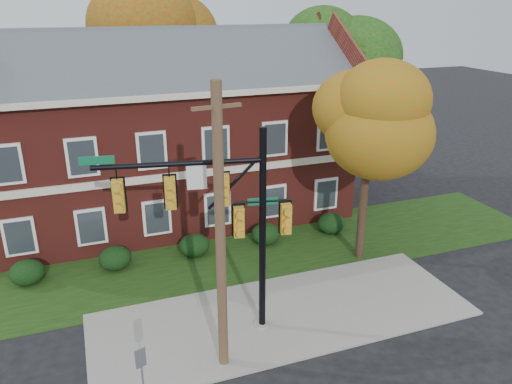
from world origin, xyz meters
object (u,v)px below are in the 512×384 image
object	(u,v)px
hedge_center	(194,245)
hedge_far_right	(331,223)
apartment_building	(166,124)
hedge_right	(266,234)
tree_far_rear	(160,36)
hedge_left	(115,258)
tree_near_right	(377,112)
traffic_signal	(223,213)
sign_post	(142,369)
hedge_far_left	(27,272)
utility_pole	(220,236)
tree_right_rear	(354,52)

from	to	relation	value
hedge_center	hedge_far_right	distance (m)	7.00
apartment_building	hedge_right	xyz separation A→B (m)	(3.50, -5.25, -4.46)
apartment_building	tree_far_rear	xyz separation A→B (m)	(1.34, 7.84, 3.86)
hedge_left	tree_near_right	size ratio (longest dim) A/B	0.16
traffic_signal	sign_post	bearing A→B (deg)	-128.74
tree_far_rear	sign_post	xyz separation A→B (m)	(-4.84, -21.66, -7.40)
hedge_far_left	tree_far_rear	size ratio (longest dim) A/B	0.12
sign_post	hedge_center	bearing A→B (deg)	48.95
hedge_far_left	hedge_center	world-z (taller)	same
hedge_right	sign_post	size ratio (longest dim) A/B	0.66
hedge_center	hedge_right	bearing A→B (deg)	0.00
tree_near_right	hedge_right	bearing A→B (deg)	142.72
apartment_building	utility_pole	xyz separation A→B (m)	(-0.84, -12.72, -0.41)
apartment_building	utility_pole	distance (m)	12.75
hedge_left	tree_near_right	bearing A→B (deg)	-14.81
utility_pole	hedge_right	bearing A→B (deg)	52.61
apartment_building	tree_far_rear	bearing A→B (deg)	80.29
traffic_signal	sign_post	xyz separation A→B (m)	(-3.21, -2.74, -3.09)
utility_pole	hedge_far_right	bearing A→B (deg)	36.39
hedge_far_left	tree_right_rear	size ratio (longest dim) A/B	0.13
apartment_building	hedge_center	size ratio (longest dim) A/B	13.43
hedge_right	sign_post	distance (m)	11.10
hedge_right	hedge_far_right	world-z (taller)	same
hedge_far_right	tree_near_right	distance (m)	6.77
sign_post	hedge_far_left	bearing A→B (deg)	93.41
apartment_building	hedge_far_right	world-z (taller)	apartment_building
hedge_right	apartment_building	bearing A→B (deg)	123.67
tree_near_right	tree_far_rear	bearing A→B (deg)	110.27
hedge_center	tree_far_rear	distance (m)	15.57
traffic_signal	utility_pole	xyz separation A→B (m)	(-0.55, -1.64, 0.04)
apartment_building	hedge_far_right	size ratio (longest dim) A/B	13.43
apartment_building	hedge_right	bearing A→B (deg)	-56.33
hedge_center	sign_post	distance (m)	9.30
hedge_left	tree_far_rear	world-z (taller)	tree_far_rear
apartment_building	sign_post	world-z (taller)	apartment_building
hedge_right	utility_pole	size ratio (longest dim) A/B	0.16
utility_pole	tree_far_rear	bearing A→B (deg)	76.74
hedge_center	hedge_right	world-z (taller)	same
hedge_far_left	hedge_right	distance (m)	10.50
hedge_center	traffic_signal	xyz separation A→B (m)	(-0.29, -5.82, 4.01)
hedge_far_left	hedge_center	distance (m)	7.00
hedge_far_right	hedge_left	bearing A→B (deg)	180.00
hedge_left	utility_pole	xyz separation A→B (m)	(2.66, -7.46, 4.05)
hedge_far_right	utility_pole	xyz separation A→B (m)	(-7.84, -7.46, 4.05)
hedge_left	hedge_far_right	xyz separation A→B (m)	(10.50, 0.00, 0.00)
hedge_right	tree_right_rear	distance (m)	12.50
sign_post	hedge_right	bearing A→B (deg)	31.92
tree_near_right	tree_far_rear	size ratio (longest dim) A/B	0.74
hedge_center	tree_far_rear	world-z (taller)	tree_far_rear
hedge_far_right	tree_right_rear	size ratio (longest dim) A/B	0.13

